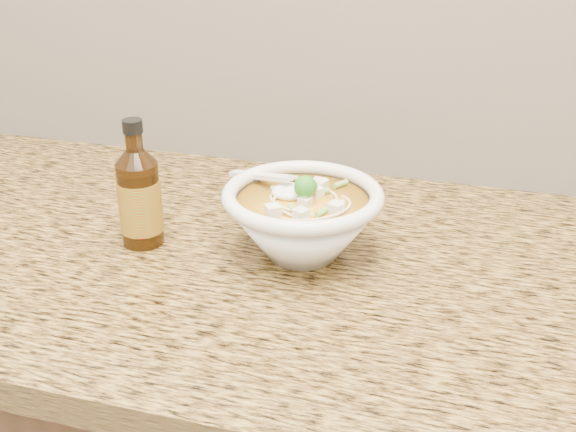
# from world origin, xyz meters

# --- Properties ---
(counter_slab) EXTENTS (4.00, 0.68, 0.04)m
(counter_slab) POSITION_xyz_m (0.00, 1.68, 0.88)
(counter_slab) COLOR olive
(counter_slab) RESTS_ON cabinet
(soup_bowl) EXTENTS (0.23, 0.21, 0.12)m
(soup_bowl) POSITION_xyz_m (-0.05, 1.68, 0.95)
(soup_bowl) COLOR white
(soup_bowl) RESTS_ON counter_slab
(hot_sauce_bottle) EXTENTS (0.08, 0.08, 0.18)m
(hot_sauce_bottle) POSITION_xyz_m (-0.27, 1.65, 0.97)
(hot_sauce_bottle) COLOR #3D2108
(hot_sauce_bottle) RESTS_ON counter_slab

